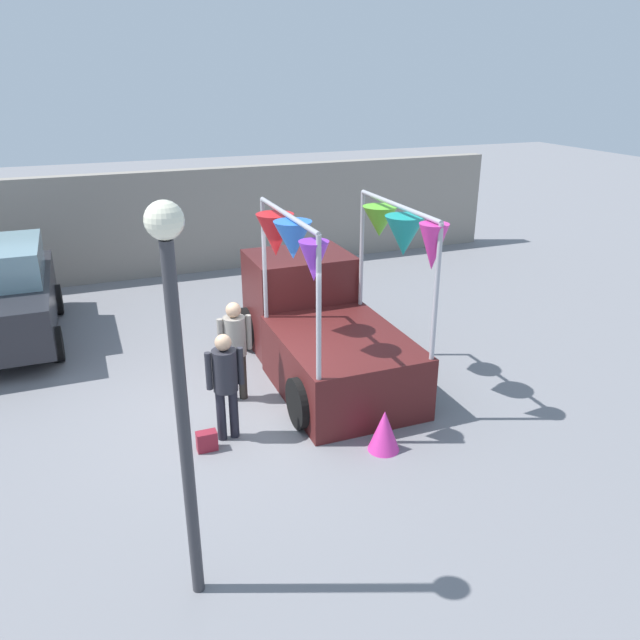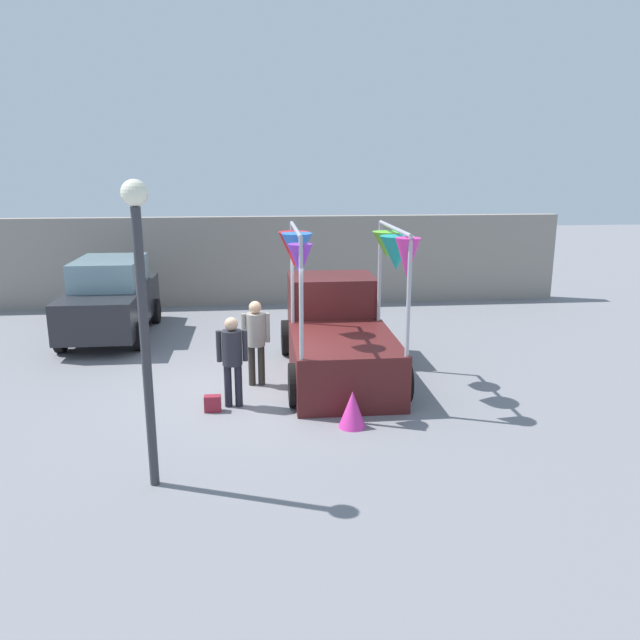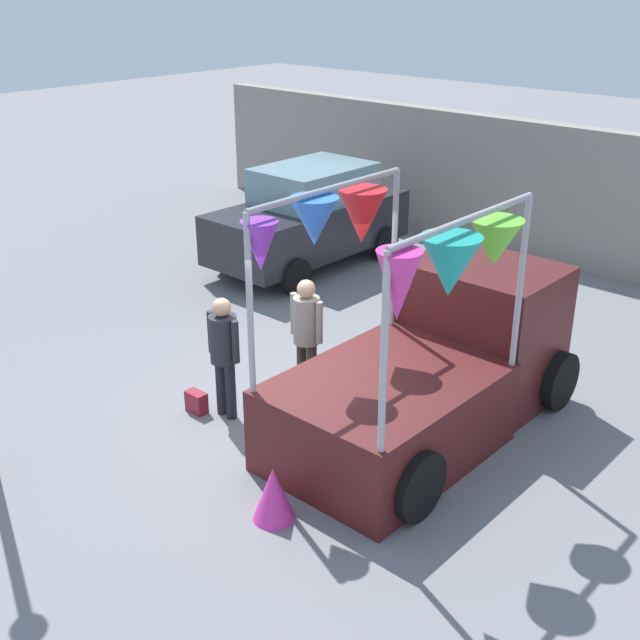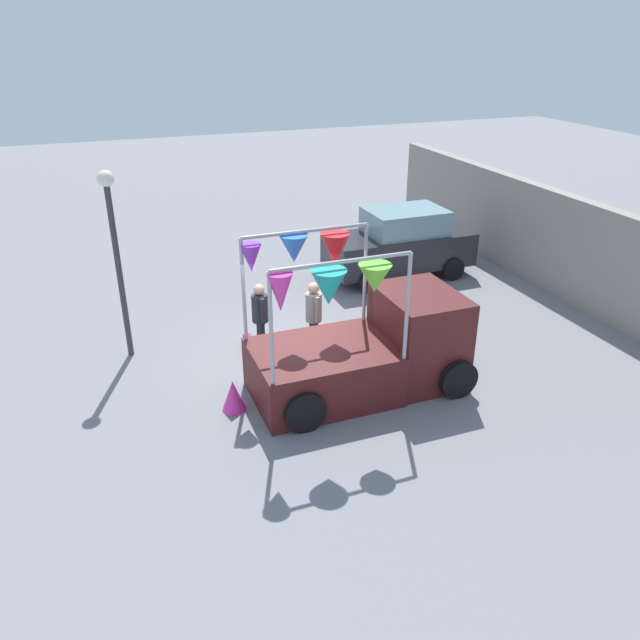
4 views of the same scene
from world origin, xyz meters
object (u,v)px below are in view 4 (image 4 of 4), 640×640
parked_car (400,243)px  person_vendor (314,312)px  vendor_truck (371,344)px  street_lamp (115,240)px  person_customer (260,313)px  handbag (248,342)px  folded_kite_bundle_magenta (233,396)px

parked_car → person_vendor: 5.18m
vendor_truck → person_vendor: vendor_truck is taller
person_vendor → street_lamp: 4.22m
parked_car → person_customer: parked_car is taller
person_vendor → street_lamp: street_lamp is taller
person_vendor → handbag: size_ratio=5.83×
folded_kite_bundle_magenta → handbag: bearing=158.9°
vendor_truck → street_lamp: size_ratio=1.04×
parked_car → handbag: 5.83m
vendor_truck → folded_kite_bundle_magenta: 2.76m
vendor_truck → folded_kite_bundle_magenta: size_ratio=6.78×
parked_car → folded_kite_bundle_magenta: parked_car is taller
vendor_truck → person_customer: vendor_truck is taller
parked_car → person_vendor: size_ratio=2.45×
handbag → person_customer: bearing=29.7°
folded_kite_bundle_magenta → person_customer: bearing=150.7°
vendor_truck → folded_kite_bundle_magenta: bearing=-92.2°
parked_car → person_vendor: bearing=-47.7°
parked_car → handbag: (2.73, -5.08, -0.80)m
person_customer → folded_kite_bundle_magenta: 2.29m
street_lamp → vendor_truck: bearing=55.1°
parked_car → folded_kite_bundle_magenta: 7.80m
person_vendor → handbag: 1.68m
vendor_truck → handbag: bearing=-142.4°
person_customer → handbag: bearing=-150.3°
folded_kite_bundle_magenta → vendor_truck: bearing=87.8°
vendor_truck → parked_car: (-5.10, 3.26, 0.04)m
parked_car → folded_kite_bundle_magenta: bearing=-50.0°
street_lamp → parked_car: bearing=105.9°
person_vendor → handbag: (-0.75, -1.25, -0.84)m
handbag → folded_kite_bundle_magenta: folded_kite_bundle_magenta is taller
person_customer → folded_kite_bundle_magenta: (1.91, -1.07, -0.66)m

